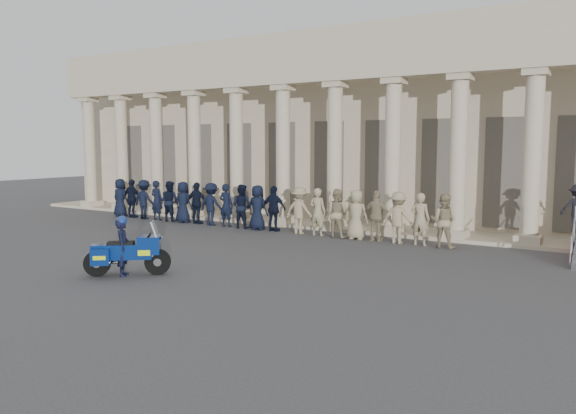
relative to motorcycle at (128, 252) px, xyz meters
The scene contains 5 objects.
ground 3.60m from the motorcycle, 46.82° to the left, with size 90.00×90.00×0.00m, color #3E3E40.
building 17.91m from the motorcycle, 82.05° to the left, with size 40.00×12.50×9.00m.
officer_rank 9.14m from the motorcycle, 102.61° to the left, with size 17.51×0.73×1.94m.
motorcycle is the anchor object (origin of this frame).
rider 0.23m from the motorcycle, 140.49° to the right, with size 0.67×0.70×1.70m.
Camera 1 is at (9.55, -13.45, 3.69)m, focal length 35.00 mm.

